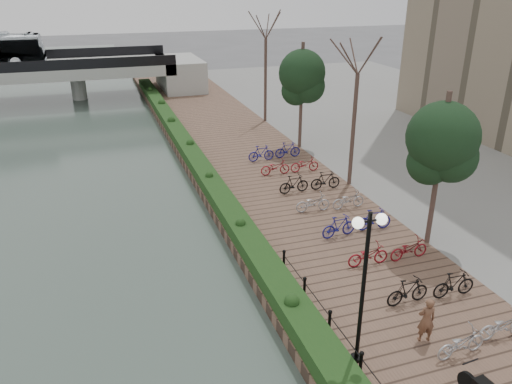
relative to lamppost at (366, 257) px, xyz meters
name	(u,v)px	position (x,y,z in m)	size (l,w,h in m)	color
promenade	(272,187)	(2.41, 13.94, -3.74)	(8.00, 75.00, 0.50)	brown
inland_pavement	(503,157)	(18.41, 13.94, -3.74)	(24.00, 75.00, 0.50)	gray
hedge	(202,169)	(-0.99, 16.44, -3.19)	(1.10, 56.00, 0.60)	#193C15
lamppost	(366,257)	(0.00, 0.00, 0.00)	(1.02, 0.32, 4.83)	black
pedestrian	(426,320)	(2.41, 0.09, -2.72)	(0.56, 0.37, 1.53)	brown
bicycle_parking	(344,213)	(3.91, 8.29, -3.01)	(2.40, 19.89, 1.00)	#AFB0B4
street_trees	(388,146)	(6.41, 9.12, -0.30)	(3.20, 37.12, 6.80)	#3E2B24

